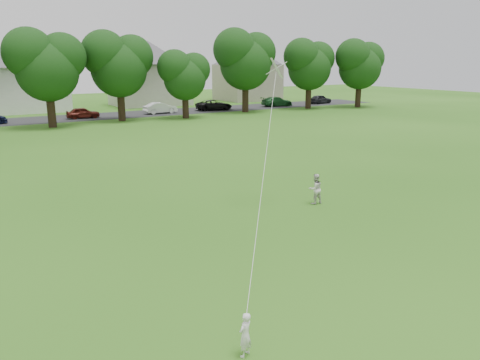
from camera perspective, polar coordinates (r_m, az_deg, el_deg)
ground at (r=14.43m, az=5.50°, el=-10.39°), size 160.00×160.00×0.00m
street at (r=53.32m, az=-23.11°, el=6.76°), size 90.00×7.00×0.01m
toddler at (r=10.25m, az=0.63°, el=-18.33°), size 0.43×0.36×0.99m
older_boy at (r=20.38m, az=9.16°, el=-1.08°), size 0.68×0.55×1.32m
kite at (r=14.37m, az=3.19°, el=3.07°), size 3.89×4.80×12.07m
tree_row at (r=48.10m, az=-18.12°, el=13.62°), size 81.07×8.52×9.93m
parked_cars at (r=53.53m, az=-16.59°, el=8.00°), size 71.78×2.54×1.28m
house_row at (r=62.87m, az=-25.22°, el=12.18°), size 76.75×14.06×10.45m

